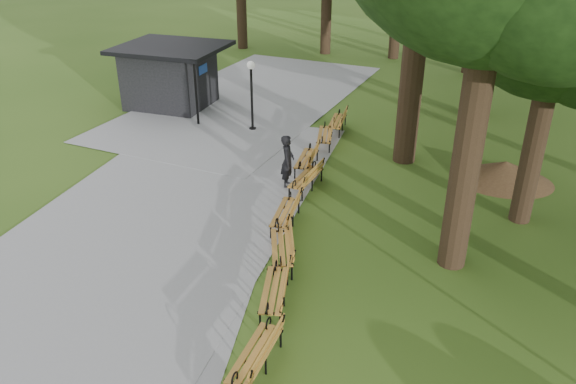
% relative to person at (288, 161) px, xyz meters
% --- Properties ---
extents(ground, '(100.00, 100.00, 0.00)m').
position_rel_person_xyz_m(ground, '(0.75, -5.36, -0.89)').
color(ground, '#345618').
rests_on(ground, ground).
extents(path, '(12.00, 38.00, 0.06)m').
position_rel_person_xyz_m(path, '(-3.25, -2.36, -0.86)').
color(path, gray).
rests_on(path, ground).
extents(person, '(0.49, 0.69, 1.78)m').
position_rel_person_xyz_m(person, '(0.00, 0.00, 0.00)').
color(person, black).
rests_on(person, ground).
extents(kiosk, '(4.77, 4.23, 2.81)m').
position_rel_person_xyz_m(kiosk, '(-7.30, 6.84, 0.52)').
color(kiosk, black).
rests_on(kiosk, ground).
extents(lamp_post, '(0.32, 0.32, 2.85)m').
position_rel_person_xyz_m(lamp_post, '(-2.72, 4.72, 1.19)').
color(lamp_post, black).
rests_on(lamp_post, ground).
extents(dirt_mound, '(2.70, 2.70, 0.71)m').
position_rel_person_xyz_m(dirt_mound, '(6.90, 2.21, -0.53)').
color(dirt_mound, '#47301C').
rests_on(dirt_mound, ground).
extents(bench_1, '(0.82, 1.95, 0.88)m').
position_rel_person_xyz_m(bench_1, '(1.49, -8.22, -0.45)').
color(bench_1, '#B37629').
rests_on(bench_1, ground).
extents(bench_2, '(0.94, 1.98, 0.88)m').
position_rel_person_xyz_m(bench_2, '(1.29, -6.13, -0.45)').
color(bench_2, '#B37629').
rests_on(bench_2, ground).
extents(bench_3, '(1.18, 2.00, 0.88)m').
position_rel_person_xyz_m(bench_3, '(0.97, -4.33, -0.45)').
color(bench_3, '#B37629').
rests_on(bench_3, ground).
extents(bench_4, '(0.70, 1.92, 0.88)m').
position_rel_person_xyz_m(bench_4, '(0.59, -2.52, -0.45)').
color(bench_4, '#B37629').
rests_on(bench_4, ground).
extents(bench_5, '(0.96, 1.98, 0.88)m').
position_rel_person_xyz_m(bench_5, '(0.64, -0.11, -0.45)').
color(bench_5, '#B37629').
rests_on(bench_5, ground).
extents(bench_6, '(0.66, 1.91, 0.88)m').
position_rel_person_xyz_m(bench_6, '(0.31, 1.38, -0.45)').
color(bench_6, '#B37629').
rests_on(bench_6, ground).
extents(bench_7, '(0.90, 1.97, 0.88)m').
position_rel_person_xyz_m(bench_7, '(0.48, 3.81, -0.45)').
color(bench_7, '#B37629').
rests_on(bench_7, ground).
extents(bench_8, '(0.68, 1.91, 0.88)m').
position_rel_person_xyz_m(bench_8, '(0.67, 5.44, -0.45)').
color(bench_8, '#B37629').
rests_on(bench_8, ground).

